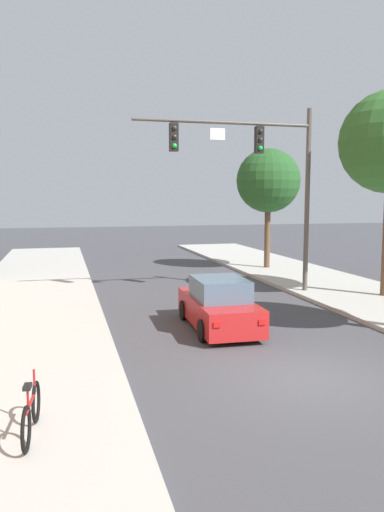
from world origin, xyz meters
name	(u,v)px	position (x,y,z in m)	size (l,w,h in m)	color
ground_plane	(307,378)	(0.00, 0.00, 0.00)	(120.00, 120.00, 0.00)	#424247
sidewalk_left	(1,405)	(-6.50, 0.00, 0.07)	(5.00, 60.00, 0.15)	#B2AFA8
traffic_signal_mast	(260,164)	(2.49, 8.95, 5.38)	(7.35, 0.38, 7.50)	#514C47
car_lead_red	(219,306)	(-0.65, 4.54, 0.72)	(1.94, 4.29, 1.60)	#B21E1E
bicycle_leaning	(31,413)	(-5.84, -1.61, 0.54)	(0.22, 1.77, 0.98)	black
street_tree_third	(268,181)	(5.81, 15.81, 4.95)	(3.52, 3.52, 6.59)	brown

